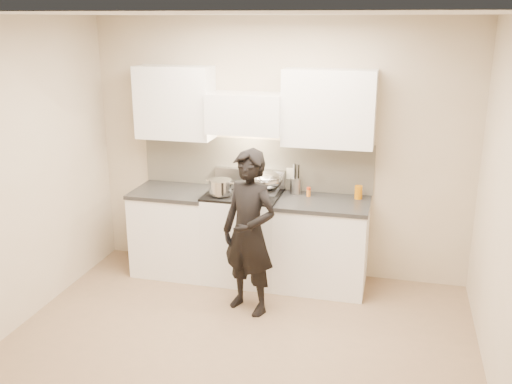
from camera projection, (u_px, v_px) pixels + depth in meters
The scene contains 11 objects.
ground_plane at pixel (234, 352), 4.76m from camera, with size 4.00×4.00×0.00m, color #8A6D50.
room_shell at pixel (237, 155), 4.65m from camera, with size 4.04×3.54×2.70m.
stove at pixel (244, 235), 6.01m from camera, with size 0.76×0.65×0.96m.
counter_right at pixel (322, 244), 5.82m from camera, with size 0.92×0.67×0.92m.
counter_left at pixel (175, 230), 6.20m from camera, with size 0.82×0.67×0.92m.
wok at pixel (265, 180), 5.93m from camera, with size 0.37×0.46×0.30m.
stock_pot at pixel (220, 187), 5.76m from camera, with size 0.32×0.27×0.15m.
utensil_crock at pixel (296, 185), 5.90m from camera, with size 0.12×0.12×0.31m.
spice_jar at pixel (309, 192), 5.82m from camera, with size 0.04×0.04×0.10m.
oil_glass at pixel (358, 192), 5.74m from camera, with size 0.08×0.08×0.14m.
person at pixel (249, 233), 5.24m from camera, with size 0.57×0.37×1.56m, color black.
Camera 1 is at (1.20, -3.98, 2.67)m, focal length 40.00 mm.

